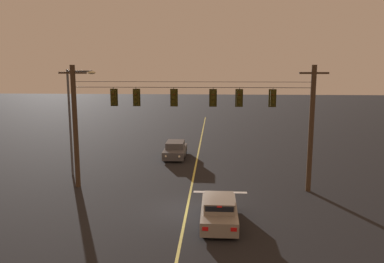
% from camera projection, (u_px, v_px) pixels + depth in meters
% --- Properties ---
extents(ground_plane, '(180.00, 180.00, 0.00)m').
position_uv_depth(ground_plane, '(187.00, 210.00, 21.40)').
color(ground_plane, black).
extents(lane_centre_stripe, '(0.14, 60.00, 0.01)m').
position_uv_depth(lane_centre_stripe, '(196.00, 165.00, 31.06)').
color(lane_centre_stripe, '#D1C64C').
rests_on(lane_centre_stripe, ground).
extents(stop_bar_paint, '(3.40, 0.36, 0.01)m').
position_uv_depth(stop_bar_paint, '(220.00, 192.00, 24.45)').
color(stop_bar_paint, silver).
rests_on(stop_bar_paint, ground).
extents(signal_span_assembly, '(16.89, 0.32, 8.01)m').
position_uv_depth(signal_span_assembly, '(191.00, 126.00, 24.46)').
color(signal_span_assembly, '#423021').
rests_on(signal_span_assembly, ground).
extents(traffic_light_leftmost, '(0.48, 0.41, 1.22)m').
position_uv_depth(traffic_light_leftmost, '(113.00, 98.00, 24.44)').
color(traffic_light_leftmost, black).
extents(traffic_light_left_inner, '(0.48, 0.41, 1.22)m').
position_uv_depth(traffic_light_left_inner, '(136.00, 98.00, 24.35)').
color(traffic_light_left_inner, black).
extents(traffic_light_centre, '(0.48, 0.41, 1.22)m').
position_uv_depth(traffic_light_centre, '(174.00, 98.00, 24.21)').
color(traffic_light_centre, black).
extents(traffic_light_right_inner, '(0.48, 0.41, 1.22)m').
position_uv_depth(traffic_light_right_inner, '(213.00, 98.00, 24.06)').
color(traffic_light_right_inner, black).
extents(traffic_light_rightmost, '(0.48, 0.41, 1.22)m').
position_uv_depth(traffic_light_rightmost, '(239.00, 98.00, 23.96)').
color(traffic_light_rightmost, black).
extents(traffic_light_far_right, '(0.48, 0.41, 1.22)m').
position_uv_depth(traffic_light_far_right, '(273.00, 98.00, 23.84)').
color(traffic_light_far_right, black).
extents(car_waiting_near_lane, '(1.80, 4.33, 1.39)m').
position_uv_depth(car_waiting_near_lane, '(219.00, 211.00, 19.53)').
color(car_waiting_near_lane, gray).
rests_on(car_waiting_near_lane, ground).
extents(car_oncoming_lead, '(1.80, 4.42, 1.39)m').
position_uv_depth(car_oncoming_lead, '(175.00, 150.00, 33.80)').
color(car_oncoming_lead, '#4C4C51').
rests_on(car_oncoming_lead, ground).
extents(street_lamp_corner, '(2.11, 0.30, 7.70)m').
position_uv_depth(street_lamp_corner, '(74.00, 112.00, 27.54)').
color(street_lamp_corner, '#4C4F54').
rests_on(street_lamp_corner, ground).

